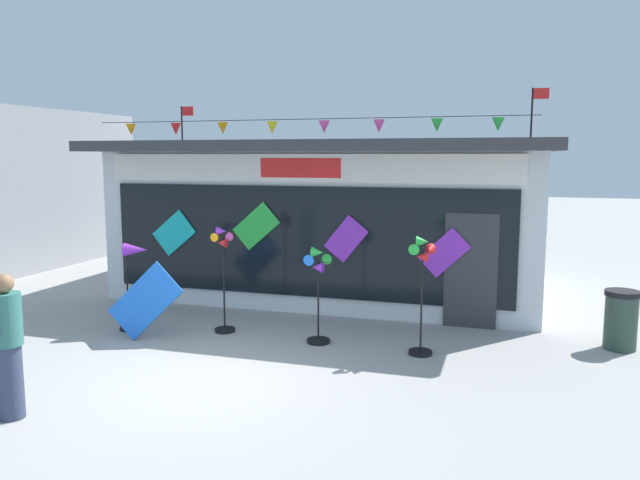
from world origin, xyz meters
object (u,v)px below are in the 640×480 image
(kite_shop_building, at_px, (341,214))
(wind_spinner_far_left, at_px, (134,268))
(wind_spinner_center_left, at_px, (318,283))
(person_near_camera, at_px, (6,343))
(wind_spinner_left, at_px, (223,272))
(trash_bin, at_px, (621,320))
(display_kite_on_ground, at_px, (145,301))
(wind_spinner_center_right, at_px, (422,281))

(kite_shop_building, bearing_deg, wind_spinner_far_left, -116.60)
(wind_spinner_center_left, bearing_deg, wind_spinner_far_left, -175.83)
(person_near_camera, bearing_deg, wind_spinner_left, -77.12)
(kite_shop_building, xyz_separation_m, trash_bin, (5.40, -3.36, -1.18))
(person_near_camera, bearing_deg, display_kite_on_ground, -61.55)
(wind_spinner_left, bearing_deg, wind_spinner_center_right, -3.83)
(wind_spinner_center_left, height_order, wind_spinner_center_right, wind_spinner_center_right)
(trash_bin, bearing_deg, wind_spinner_center_right, -157.62)
(kite_shop_building, distance_m, wind_spinner_far_left, 5.28)
(kite_shop_building, bearing_deg, wind_spinner_center_right, -61.34)
(wind_spinner_far_left, xyz_separation_m, wind_spinner_left, (1.49, 0.36, -0.04))
(wind_spinner_left, bearing_deg, display_kite_on_ground, -142.17)
(wind_spinner_far_left, distance_m, trash_bin, 7.89)
(kite_shop_building, xyz_separation_m, wind_spinner_far_left, (-2.35, -4.69, -0.56))
(wind_spinner_center_left, height_order, person_near_camera, person_near_camera)
(wind_spinner_left, bearing_deg, trash_bin, 8.84)
(wind_spinner_center_right, bearing_deg, wind_spinner_far_left, -178.37)
(kite_shop_building, distance_m, trash_bin, 6.47)
(kite_shop_building, xyz_separation_m, display_kite_on_ground, (-1.87, -5.12, -1.00))
(wind_spinner_center_left, bearing_deg, kite_shop_building, 100.72)
(person_near_camera, bearing_deg, wind_spinner_center_left, -99.29)
(person_near_camera, relative_size, display_kite_on_ground, 1.41)
(trash_bin, bearing_deg, wind_spinner_center_left, -166.38)
(wind_spinner_left, relative_size, trash_bin, 1.95)
(kite_shop_building, xyz_separation_m, person_near_camera, (-1.66, -8.21, -0.76))
(wind_spinner_left, bearing_deg, kite_shop_building, 78.71)
(wind_spinner_left, height_order, wind_spinner_center_right, wind_spinner_center_right)
(trash_bin, bearing_deg, display_kite_on_ground, -166.41)
(wind_spinner_far_left, bearing_deg, kite_shop_building, 63.40)
(kite_shop_building, relative_size, person_near_camera, 5.36)
(kite_shop_building, height_order, wind_spinner_far_left, kite_shop_building)
(person_near_camera, xyz_separation_m, trash_bin, (7.07, 4.85, -0.42))
(wind_spinner_left, xyz_separation_m, wind_spinner_center_right, (3.36, -0.22, 0.08))
(kite_shop_building, height_order, display_kite_on_ground, kite_shop_building)
(display_kite_on_ground, bearing_deg, wind_spinner_far_left, 138.42)
(wind_spinner_center_left, xyz_separation_m, wind_spinner_center_right, (1.65, -0.09, 0.15))
(person_near_camera, height_order, display_kite_on_ground, person_near_camera)
(wind_spinner_far_left, xyz_separation_m, wind_spinner_center_left, (3.20, 0.23, -0.11))
(kite_shop_building, distance_m, wind_spinner_center_left, 4.59)
(wind_spinner_left, relative_size, person_near_camera, 1.07)
(trash_bin, bearing_deg, wind_spinner_far_left, -170.21)
(kite_shop_building, bearing_deg, display_kite_on_ground, -110.13)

